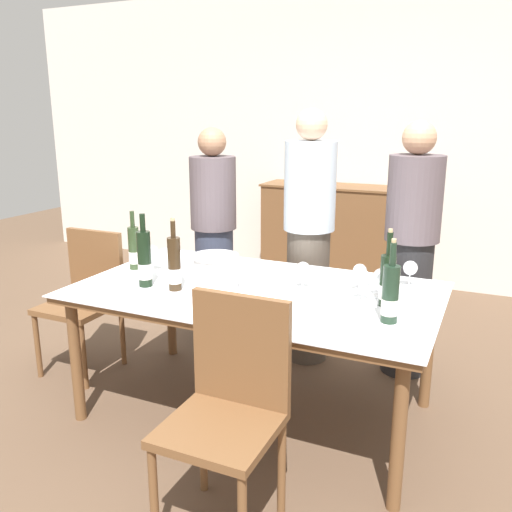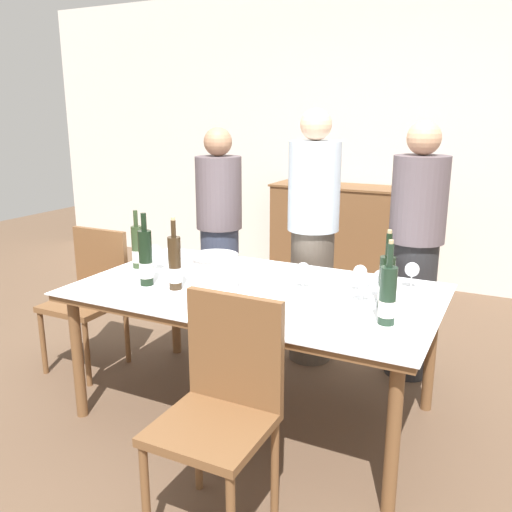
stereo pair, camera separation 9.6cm
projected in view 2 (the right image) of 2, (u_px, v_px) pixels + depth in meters
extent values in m
plane|color=brown|center=(256.00, 412.00, 3.04)|extent=(12.00, 12.00, 0.00)
cube|color=silver|center=(388.00, 137.00, 5.10)|extent=(8.00, 0.10, 2.80)
cube|color=brown|center=(337.00, 236.00, 5.25)|extent=(1.25, 0.44, 0.94)
cube|color=brown|center=(339.00, 186.00, 5.13)|extent=(1.28, 0.46, 0.02)
cylinder|color=brown|center=(78.00, 358.00, 2.92)|extent=(0.06, 0.06, 0.68)
cylinder|color=brown|center=(393.00, 440.00, 2.19)|extent=(0.06, 0.06, 0.68)
cylinder|color=brown|center=(175.00, 306.00, 3.72)|extent=(0.06, 0.06, 0.68)
cylinder|color=brown|center=(430.00, 353.00, 2.99)|extent=(0.06, 0.06, 0.68)
cube|color=brown|center=(256.00, 293.00, 2.86)|extent=(1.86, 1.08, 0.04)
cube|color=white|center=(256.00, 289.00, 2.86)|extent=(1.89, 1.11, 0.01)
cylinder|color=white|center=(215.00, 274.00, 2.77)|extent=(0.23, 0.23, 0.20)
cylinder|color=white|center=(215.00, 256.00, 2.75)|extent=(0.24, 0.24, 0.01)
cylinder|color=#1E3323|center=(388.00, 296.00, 2.35)|extent=(0.07, 0.07, 0.26)
cylinder|color=white|center=(387.00, 308.00, 2.37)|extent=(0.08, 0.08, 0.07)
cylinder|color=#1E3323|center=(390.00, 255.00, 2.31)|extent=(0.03, 0.03, 0.10)
cylinder|color=tan|center=(391.00, 242.00, 2.29)|extent=(0.02, 0.02, 0.02)
cylinder|color=#332314|center=(175.00, 263.00, 2.82)|extent=(0.07, 0.07, 0.28)
cylinder|color=white|center=(175.00, 275.00, 2.84)|extent=(0.07, 0.07, 0.08)
cylinder|color=#332314|center=(173.00, 229.00, 2.77)|extent=(0.03, 0.03, 0.09)
cylinder|color=tan|center=(173.00, 219.00, 2.76)|extent=(0.02, 0.02, 0.02)
cylinder|color=black|center=(387.00, 282.00, 2.56)|extent=(0.07, 0.07, 0.25)
cylinder|color=white|center=(386.00, 293.00, 2.57)|extent=(0.08, 0.08, 0.07)
cylinder|color=black|center=(389.00, 245.00, 2.51)|extent=(0.03, 0.03, 0.11)
cylinder|color=tan|center=(390.00, 232.00, 2.50)|extent=(0.02, 0.02, 0.02)
cylinder|color=black|center=(146.00, 258.00, 2.89)|extent=(0.07, 0.07, 0.30)
cylinder|color=white|center=(146.00, 270.00, 2.91)|extent=(0.07, 0.07, 0.08)
cylinder|color=black|center=(144.00, 222.00, 2.84)|extent=(0.03, 0.03, 0.09)
cylinder|color=#28381E|center=(137.00, 247.00, 3.22)|extent=(0.06, 0.06, 0.25)
cylinder|color=white|center=(138.00, 256.00, 3.23)|extent=(0.07, 0.07, 0.07)
cylinder|color=#28381E|center=(136.00, 218.00, 3.17)|extent=(0.03, 0.03, 0.10)
cylinder|color=white|center=(361.00, 302.00, 2.65)|extent=(0.08, 0.08, 0.00)
cylinder|color=white|center=(362.00, 294.00, 2.64)|extent=(0.01, 0.01, 0.08)
sphere|color=white|center=(363.00, 280.00, 2.62)|extent=(0.08, 0.08, 0.08)
cylinder|color=white|center=(411.00, 288.00, 2.87)|extent=(0.07, 0.07, 0.00)
cylinder|color=white|center=(411.00, 281.00, 2.86)|extent=(0.01, 0.01, 0.07)
sphere|color=white|center=(412.00, 269.00, 2.84)|extent=(0.08, 0.08, 0.08)
cylinder|color=white|center=(303.00, 289.00, 2.85)|extent=(0.07, 0.07, 0.00)
cylinder|color=white|center=(303.00, 281.00, 2.84)|extent=(0.01, 0.01, 0.08)
sphere|color=white|center=(303.00, 269.00, 2.82)|extent=(0.07, 0.07, 0.07)
cylinder|color=white|center=(359.00, 292.00, 2.81)|extent=(0.07, 0.07, 0.00)
cylinder|color=white|center=(360.00, 284.00, 2.79)|extent=(0.01, 0.01, 0.08)
sphere|color=white|center=(360.00, 272.00, 2.78)|extent=(0.07, 0.07, 0.07)
cylinder|color=white|center=(155.00, 269.00, 3.20)|extent=(0.07, 0.07, 0.00)
cylinder|color=white|center=(155.00, 263.00, 3.19)|extent=(0.01, 0.01, 0.08)
sphere|color=white|center=(154.00, 251.00, 3.17)|extent=(0.08, 0.08, 0.08)
cylinder|color=white|center=(380.00, 297.00, 2.72)|extent=(0.07, 0.07, 0.00)
cylinder|color=white|center=(380.00, 290.00, 2.71)|extent=(0.01, 0.01, 0.07)
sphere|color=white|center=(381.00, 278.00, 2.69)|extent=(0.08, 0.08, 0.08)
cylinder|color=brown|center=(43.00, 343.00, 3.44)|extent=(0.03, 0.03, 0.42)
cylinder|color=brown|center=(87.00, 354.00, 3.28)|extent=(0.03, 0.03, 0.42)
cylinder|color=brown|center=(85.00, 323.00, 3.76)|extent=(0.03, 0.03, 0.42)
cylinder|color=brown|center=(127.00, 332.00, 3.60)|extent=(0.03, 0.03, 0.42)
cube|color=brown|center=(83.00, 305.00, 3.46)|extent=(0.42, 0.42, 0.04)
cube|color=brown|center=(101.00, 262.00, 3.57)|extent=(0.42, 0.04, 0.44)
cylinder|color=brown|center=(146.00, 496.00, 2.05)|extent=(0.03, 0.03, 0.44)
cylinder|color=brown|center=(198.00, 444.00, 2.37)|extent=(0.03, 0.03, 0.44)
cylinder|color=brown|center=(275.00, 468.00, 2.21)|extent=(0.03, 0.03, 0.44)
cube|color=brown|center=(211.00, 428.00, 2.07)|extent=(0.42, 0.42, 0.04)
cube|color=brown|center=(235.00, 349.00, 2.17)|extent=(0.42, 0.04, 0.46)
cylinder|color=#383F56|center=(220.00, 281.00, 4.04)|extent=(0.28, 0.28, 0.82)
cylinder|color=#594C51|center=(219.00, 193.00, 3.87)|extent=(0.33, 0.33, 0.51)
sphere|color=#A37556|center=(218.00, 142.00, 3.78)|extent=(0.20, 0.20, 0.20)
cylinder|color=#51473D|center=(311.00, 295.00, 3.61)|extent=(0.28, 0.28, 0.90)
cylinder|color=silver|center=(314.00, 186.00, 3.42)|extent=(0.33, 0.33, 0.56)
sphere|color=#DBAD89|center=(316.00, 125.00, 3.32)|extent=(0.20, 0.20, 0.20)
cylinder|color=#262628|center=(411.00, 309.00, 3.39)|extent=(0.28, 0.28, 0.87)
cylinder|color=#594C51|center=(419.00, 199.00, 3.22)|extent=(0.33, 0.33, 0.52)
sphere|color=tan|center=(424.00, 138.00, 3.12)|extent=(0.20, 0.20, 0.20)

